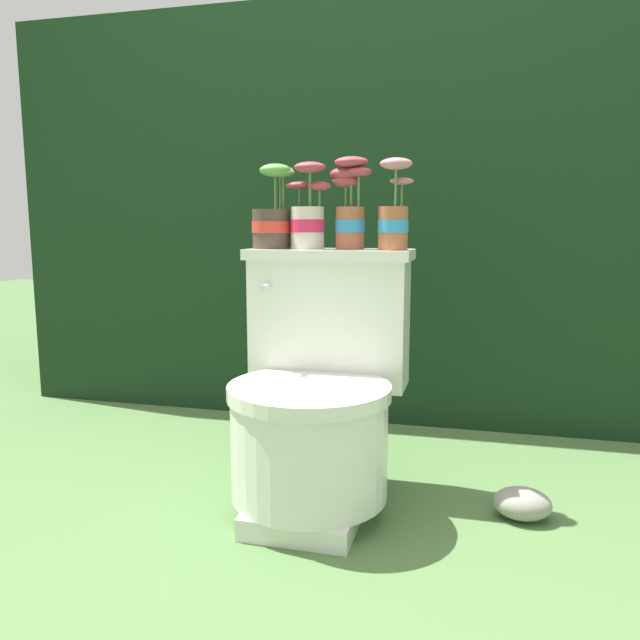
# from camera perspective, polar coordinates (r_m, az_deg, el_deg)

# --- Properties ---
(ground_plane) EXTENTS (12.00, 12.00, 0.00)m
(ground_plane) POSITION_cam_1_polar(r_m,az_deg,el_deg) (1.81, 0.89, -16.91)
(ground_plane) COLOR #4C703D
(hedge_backdrop) EXTENTS (3.10, 0.93, 1.62)m
(hedge_backdrop) POSITION_cam_1_polar(r_m,az_deg,el_deg) (2.86, 6.80, 9.27)
(hedge_backdrop) COLOR black
(hedge_backdrop) RESTS_ON ground
(toilet) EXTENTS (0.48, 0.54, 0.71)m
(toilet) POSITION_cam_1_polar(r_m,az_deg,el_deg) (1.74, -0.30, -7.26)
(toilet) COLOR silver
(toilet) RESTS_ON ground
(potted_plant_left) EXTENTS (0.13, 0.12, 0.25)m
(potted_plant_left) POSITION_cam_1_polar(r_m,az_deg,el_deg) (1.87, -4.35, 9.39)
(potted_plant_left) COLOR #47382D
(potted_plant_left) RESTS_ON toilet
(potted_plant_midleft) EXTENTS (0.14, 0.11, 0.25)m
(potted_plant_midleft) POSITION_cam_1_polar(r_m,az_deg,el_deg) (1.83, -1.11, 9.63)
(potted_plant_midleft) COLOR beige
(potted_plant_midleft) RESTS_ON toilet
(potted_plant_middle) EXTENTS (0.12, 0.09, 0.26)m
(potted_plant_middle) POSITION_cam_1_polar(r_m,az_deg,el_deg) (1.81, 2.75, 10.41)
(potted_plant_middle) COLOR #9E5638
(potted_plant_middle) RESTS_ON toilet
(potted_plant_midright) EXTENTS (0.10, 0.09, 0.25)m
(potted_plant_midright) POSITION_cam_1_polar(r_m,az_deg,el_deg) (1.77, 6.77, 9.38)
(potted_plant_midright) COLOR #9E5638
(potted_plant_midright) RESTS_ON toilet
(garden_stone) EXTENTS (0.15, 0.12, 0.08)m
(garden_stone) POSITION_cam_1_polar(r_m,az_deg,el_deg) (1.83, 18.01, -15.67)
(garden_stone) COLOR gray
(garden_stone) RESTS_ON ground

